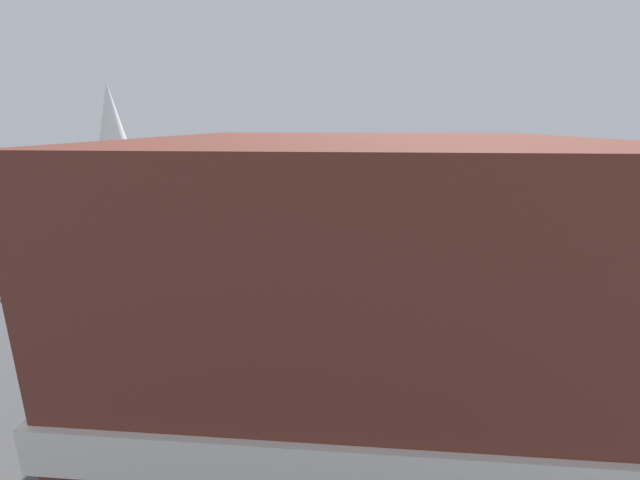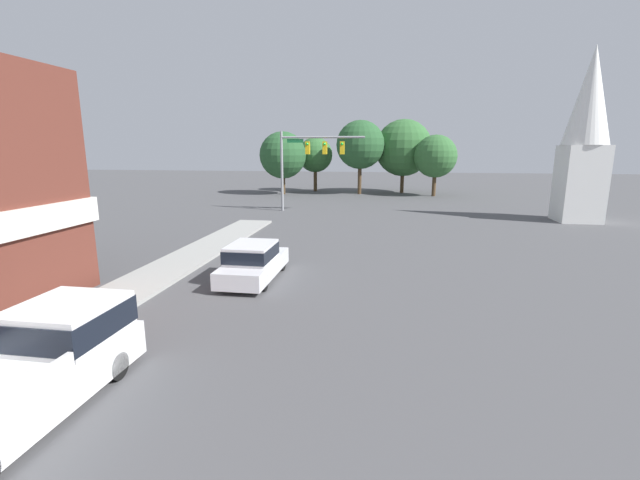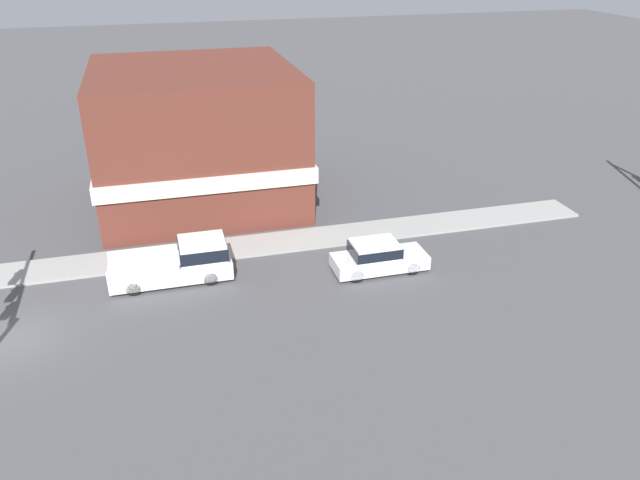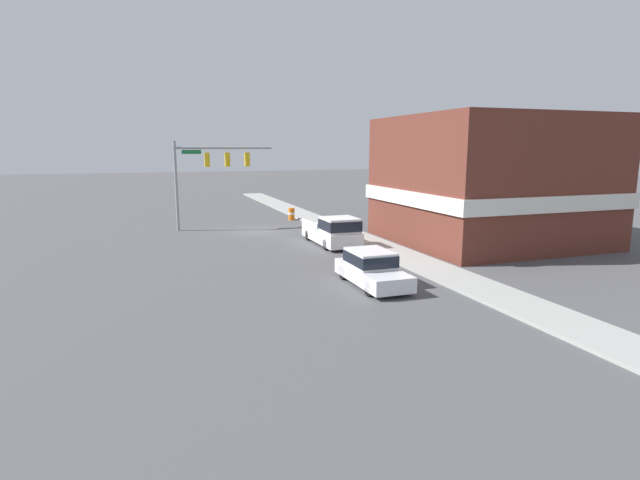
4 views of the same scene
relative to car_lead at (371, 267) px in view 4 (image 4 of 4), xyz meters
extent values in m
plane|color=#4C4C4F|center=(1.52, -16.35, -0.81)|extent=(200.00, 200.00, 0.00)
cube|color=#9E9E99|center=(-4.18, -16.35, -0.74)|extent=(2.40, 60.00, 0.14)
cylinder|color=gray|center=(7.19, -18.56, 2.50)|extent=(0.22, 0.22, 6.61)
cylinder|color=gray|center=(3.56, -18.56, 5.30)|extent=(7.25, 0.18, 0.18)
cube|color=gold|center=(4.87, -18.56, 4.43)|extent=(0.36, 0.36, 1.05)
sphere|color=green|center=(4.87, -18.76, 4.75)|extent=(0.22, 0.22, 0.22)
cube|color=gold|center=(3.36, -18.56, 4.43)|extent=(0.36, 0.36, 1.05)
sphere|color=green|center=(3.36, -18.76, 4.75)|extent=(0.22, 0.22, 0.22)
cube|color=gold|center=(1.85, -18.56, 4.43)|extent=(0.36, 0.36, 1.05)
sphere|color=green|center=(1.85, -18.76, 4.75)|extent=(0.22, 0.22, 0.22)
cube|color=#196B38|center=(5.99, -18.56, 5.01)|extent=(1.40, 0.04, 0.30)
cylinder|color=black|center=(-0.82, 1.56, -0.48)|extent=(0.22, 0.66, 0.66)
cylinder|color=black|center=(0.82, 1.56, -0.48)|extent=(0.22, 0.66, 0.66)
cylinder|color=black|center=(-0.82, -1.31, -0.48)|extent=(0.22, 0.66, 0.66)
cylinder|color=black|center=(0.82, -1.31, -0.48)|extent=(0.22, 0.66, 0.66)
cube|color=silver|center=(0.00, 0.12, -0.29)|extent=(1.85, 4.63, 0.66)
cube|color=silver|center=(0.00, -0.16, 0.39)|extent=(1.70, 2.22, 0.72)
cube|color=black|center=(0.00, -0.16, 0.39)|extent=(1.72, 2.31, 0.50)
cylinder|color=black|center=(-2.67, -8.04, -0.48)|extent=(0.22, 0.66, 0.66)
cylinder|color=black|center=(-0.77, -8.04, -0.48)|extent=(0.22, 0.66, 0.66)
cylinder|color=black|center=(-2.67, -11.56, -0.48)|extent=(0.22, 0.66, 0.66)
cylinder|color=black|center=(-0.77, -11.56, -0.48)|extent=(0.22, 0.66, 0.66)
cube|color=white|center=(-1.72, -9.80, -0.20)|extent=(2.12, 5.68, 0.85)
cube|color=white|center=(-1.72, -8.24, 0.66)|extent=(2.02, 2.16, 0.88)
cube|color=black|center=(-1.72, -8.24, 0.66)|extent=(2.04, 2.25, 0.62)
cube|color=white|center=(-2.72, -11.03, 0.40)|extent=(0.12, 3.22, 0.35)
cube|color=white|center=(-0.72, -11.03, 0.40)|extent=(0.12, 3.22, 0.35)
cylinder|color=orange|center=(-2.38, -21.16, -0.29)|extent=(0.53, 0.53, 1.04)
cylinder|color=white|center=(-2.38, -21.16, -0.24)|extent=(0.54, 0.54, 0.19)
cube|color=brown|center=(-11.79, -7.34, 3.23)|extent=(11.81, 11.54, 8.07)
cube|color=silver|center=(-11.79, -7.34, 2.24)|extent=(12.11, 11.84, 0.90)
camera|label=1|loc=(-23.38, -7.03, 7.63)|focal=24.00mm
camera|label=2|loc=(5.40, -16.36, 4.53)|focal=24.00mm
camera|label=3|loc=(25.20, -9.80, 14.17)|focal=35.00mm
camera|label=4|loc=(9.40, 19.78, 5.25)|focal=28.00mm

